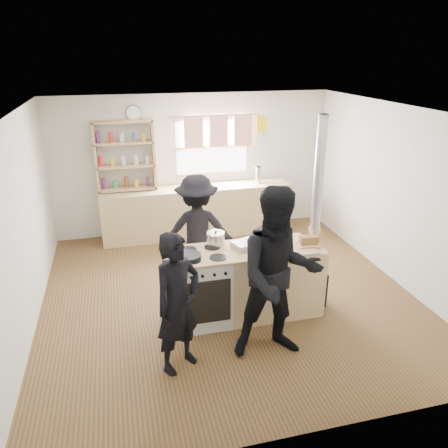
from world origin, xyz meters
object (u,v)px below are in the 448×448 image
(stockpot_counter, at_px, (278,237))
(bread_board, at_px, (309,241))
(thermos, at_px, (258,175))
(stockpot_stove, at_px, (216,239))
(person_far, at_px, (197,230))
(roast_tray, at_px, (246,244))
(skillet_greens, at_px, (189,256))
(person_near_right, at_px, (279,275))
(flue_heater, at_px, (312,259))
(person_near_left, at_px, (178,304))
(cooking_island, at_px, (250,282))

(stockpot_counter, relative_size, bread_board, 0.86)
(bread_board, bearing_deg, thermos, 84.39)
(thermos, relative_size, stockpot_stove, 1.29)
(bread_board, xyz_separation_m, person_far, (-1.20, 1.08, -0.17))
(roast_tray, distance_m, bread_board, 0.78)
(bread_board, bearing_deg, stockpot_counter, 157.75)
(skillet_greens, xyz_separation_m, person_near_right, (0.84, -0.71, 0.01))
(bread_board, xyz_separation_m, flue_heater, (0.14, 0.14, -0.33))
(skillet_greens, distance_m, stockpot_stove, 0.49)
(roast_tray, distance_m, person_near_right, 0.85)
(bread_board, bearing_deg, skillet_greens, -179.58)
(stockpot_counter, bearing_deg, stockpot_stove, 169.15)
(roast_tray, distance_m, flue_heater, 0.96)
(skillet_greens, distance_m, flue_heater, 1.67)
(thermos, height_order, bread_board, thermos)
(roast_tray, relative_size, person_near_right, 0.19)
(stockpot_stove, bearing_deg, person_near_left, -122.37)
(cooking_island, distance_m, stockpot_counter, 0.67)
(skillet_greens, bearing_deg, person_far, 74.56)
(bread_board, distance_m, flue_heater, 0.38)
(roast_tray, xyz_separation_m, flue_heater, (0.91, 0.01, -0.32))
(thermos, xyz_separation_m, cooking_island, (-1.00, -2.77, -0.58))
(roast_tray, bearing_deg, flue_heater, 0.87)
(cooking_island, bearing_deg, thermos, 70.06)
(cooking_island, height_order, bread_board, bread_board)
(person_far, bearing_deg, person_near_right, 112.80)
(skillet_greens, xyz_separation_m, stockpot_counter, (1.15, 0.15, 0.06))
(flue_heater, bearing_deg, person_far, 144.87)
(skillet_greens, distance_m, roast_tray, 0.75)
(person_far, bearing_deg, roast_tray, 120.56)
(person_near_left, distance_m, person_far, 1.86)
(roast_tray, bearing_deg, person_far, 114.34)
(flue_heater, distance_m, person_near_right, 1.22)
(flue_heater, bearing_deg, stockpot_counter, 179.97)
(roast_tray, relative_size, person_near_left, 0.24)
(stockpot_counter, xyz_separation_m, bread_board, (0.35, -0.14, -0.04))
(flue_heater, distance_m, person_far, 1.64)
(stockpot_counter, bearing_deg, skillet_greens, -172.37)
(cooking_island, xyz_separation_m, person_near_right, (0.06, -0.79, 0.50))
(bread_board, xyz_separation_m, person_near_left, (-1.74, -0.70, -0.21))
(cooking_island, bearing_deg, bread_board, -5.89)
(flue_heater, height_order, person_near_right, flue_heater)
(stockpot_counter, height_order, person_near_right, person_near_right)
(flue_heater, xyz_separation_m, person_far, (-1.34, 0.94, 0.15))
(cooking_island, xyz_separation_m, stockpot_counter, (0.38, 0.07, 0.55))
(roast_tray, height_order, flue_heater, flue_heater)
(person_near_left, xyz_separation_m, person_far, (0.54, 1.78, 0.03))
(skillet_greens, bearing_deg, person_near_right, -40.12)
(roast_tray, height_order, stockpot_counter, stockpot_counter)
(flue_heater, relative_size, person_near_left, 1.61)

